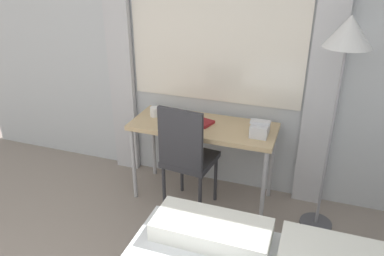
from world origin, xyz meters
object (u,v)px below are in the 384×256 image
object	(u,v)px
desk_chair	(186,154)
telephone	(260,129)
standing_lamp	(345,55)
book	(197,121)
desk	(203,131)
mug	(154,112)

from	to	relation	value
desk_chair	telephone	xyz separation A→B (m)	(0.56, 0.20, 0.23)
standing_lamp	telephone	world-z (taller)	standing_lamp
telephone	book	bearing A→B (deg)	173.28
telephone	standing_lamp	bearing A→B (deg)	-4.50
standing_lamp	book	xyz separation A→B (m)	(-1.09, 0.11, -0.70)
desk	desk_chair	size ratio (longest dim) A/B	1.25
standing_lamp	mug	world-z (taller)	standing_lamp
standing_lamp	mug	distance (m)	1.64
telephone	book	xyz separation A→B (m)	(-0.55, 0.07, -0.04)
desk_chair	desk	bearing A→B (deg)	80.69
desk_chair	book	bearing A→B (deg)	95.59
desk	book	size ratio (longest dim) A/B	4.12
desk	telephone	world-z (taller)	telephone
desk	desk_chair	world-z (taller)	desk_chair
desk	standing_lamp	xyz separation A→B (m)	(1.02, -0.08, 0.77)
standing_lamp	book	distance (m)	1.30
desk_chair	telephone	world-z (taller)	desk_chair
desk_chair	standing_lamp	distance (m)	1.41
standing_lamp	book	world-z (taller)	standing_lamp
book	desk_chair	bearing A→B (deg)	-90.48
desk_chair	book	world-z (taller)	desk_chair
desk_chair	standing_lamp	xyz separation A→B (m)	(1.09, 0.16, 0.88)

